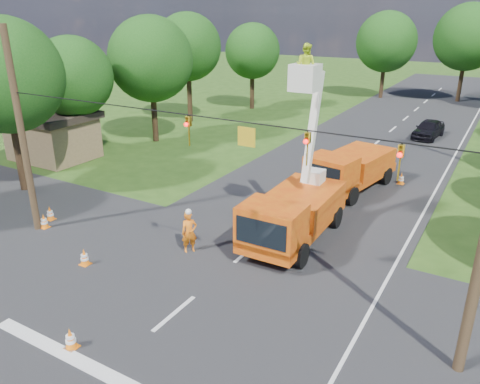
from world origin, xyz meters
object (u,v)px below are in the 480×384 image
Objects in this scene: distant_car at (429,129)px; tree_left_f at (252,51)px; tree_left_c at (72,77)px; traffic_cone_3 at (336,205)px; tree_left_d at (151,59)px; traffic_cone_5 at (44,221)px; traffic_cone_2 at (287,222)px; tree_left_e at (188,47)px; shed at (53,135)px; tree_far_a at (386,42)px; traffic_cone_7 at (401,179)px; ground_worker at (189,232)px; traffic_cone_6 at (50,213)px; tree_left_b at (5,76)px; traffic_cone_4 at (84,257)px; bucket_truck at (294,204)px; second_truck at (350,169)px; traffic_cone_0 at (70,339)px; tree_far_b at (468,37)px; pole_left at (22,134)px.

tree_left_f reaches higher than distant_car.
distant_car is 0.52× the size of tree_left_c.
tree_left_d is (-16.72, 6.10, 5.77)m from traffic_cone_3.
tree_left_c reaches higher than traffic_cone_5.
traffic_cone_2 is 24.44m from tree_left_e.
shed is at bearing -146.31° from tree_left_c.
distant_car is 19.04m from tree_far_a.
tree_left_d is at bearing 178.86° from traffic_cone_7.
traffic_cone_2 is at bearing 7.54° from ground_worker.
traffic_cone_6 is 0.13× the size of shed.
tree_left_b reaches higher than tree_left_f.
shed is (-21.64, -6.63, 1.26)m from traffic_cone_7.
tree_left_f is (-9.74, 31.22, 5.33)m from traffic_cone_4.
tree_left_b is (-4.70, 2.03, 5.95)m from traffic_cone_6.
tree_left_b reaches higher than traffic_cone_3.
bucket_truck is 0.87× the size of tree_far_a.
traffic_cone_2 is at bearing -81.65° from tree_far_a.
second_truck is 3.37m from traffic_cone_3.
tree_left_e reaches higher than traffic_cone_3.
traffic_cone_6 is at bearing -145.44° from traffic_cone_3.
traffic_cone_2 is 11.35m from traffic_cone_6.
traffic_cone_4 is 33.13m from tree_left_f.
traffic_cone_4 is 11.92m from tree_left_b.
traffic_cone_6 is 0.08× the size of tree_left_d.
ground_worker is 2.55× the size of traffic_cone_3.
ground_worker is 2.55× the size of traffic_cone_2.
tree_left_c is at bearing 129.38° from traffic_cone_5.
tree_left_c is at bearing 129.82° from traffic_cone_6.
shed is at bearing 173.26° from traffic_cone_2.
bucket_truck is at bearing 24.09° from traffic_cone_5.
bucket_truck is at bearing -6.58° from ground_worker.
bucket_truck is 1.96× the size of distant_car.
tree_left_b reaches higher than traffic_cone_0.
tree_far_b is at bearing 67.38° from tree_left_b.
tree_left_b reaches higher than ground_worker.
traffic_cone_5 is 0.08× the size of pole_left.
traffic_cone_0 is at bearing -103.55° from traffic_cone_3.
tree_far_b reaches higher than tree_left_b.
traffic_cone_6 is (-11.52, -7.94, 0.00)m from traffic_cone_3.
traffic_cone_5 is at bearing -105.35° from tree_far_b.
distant_car is at bearing 13.14° from tree_left_e.
traffic_cone_4 is 47.36m from tree_far_b.
tree_left_f reaches higher than traffic_cone_0.
traffic_cone_4 is 44.60m from tree_far_a.
pole_left is at bearing -52.13° from tree_left_c.
traffic_cone_0 is at bearing -95.28° from tree_far_b.
tree_far_b is at bearing 86.57° from bucket_truck.
traffic_cone_7 is 0.08× the size of pole_left.
pole_left is at bearing 164.66° from traffic_cone_4.
tree_left_e is (-7.00, 21.03, 6.13)m from traffic_cone_6.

